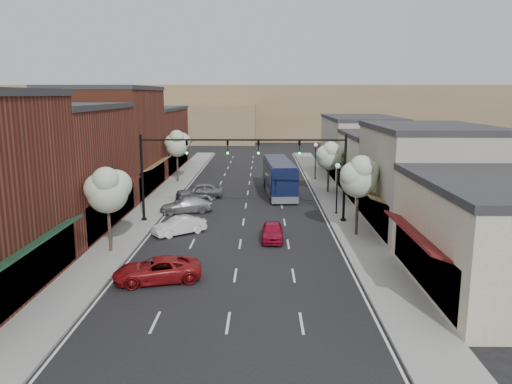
{
  "coord_description": "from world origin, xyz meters",
  "views": [
    {
      "loc": [
        1.54,
        -30.81,
        10.09
      ],
      "look_at": [
        0.99,
        9.35,
        2.2
      ],
      "focal_mm": 35.0,
      "sensor_mm": 36.0,
      "label": 1
    }
  ],
  "objects_px": {
    "lamp_post_near": "(337,180)",
    "parked_car_a": "(157,270)",
    "signal_mast_left": "(172,165)",
    "lamp_post_far": "(316,155)",
    "tree_left_near": "(108,189)",
    "parked_car_c": "(186,205)",
    "signal_mast_right": "(315,165)",
    "tree_right_far": "(329,155)",
    "coach_bus": "(279,177)",
    "red_hatchback": "(272,231)",
    "parked_car_d": "(199,191)",
    "tree_left_far": "(177,143)",
    "parked_car_b": "(179,226)",
    "tree_right_near": "(359,176)"
  },
  "relations": [
    {
      "from": "tree_right_far",
      "to": "parked_car_a",
      "type": "relative_size",
      "value": 1.14
    },
    {
      "from": "lamp_post_far",
      "to": "red_hatchback",
      "type": "xyz_separation_m",
      "value": [
        -5.57,
        -25.06,
        -2.36
      ]
    },
    {
      "from": "lamp_post_far",
      "to": "parked_car_d",
      "type": "bearing_deg",
      "value": -138.81
    },
    {
      "from": "signal_mast_right",
      "to": "tree_left_far",
      "type": "height_order",
      "value": "signal_mast_right"
    },
    {
      "from": "red_hatchback",
      "to": "parked_car_c",
      "type": "bearing_deg",
      "value": 132.49
    },
    {
      "from": "lamp_post_far",
      "to": "parked_car_a",
      "type": "xyz_separation_m",
      "value": [
        -12.02,
        -32.99,
        -2.34
      ]
    },
    {
      "from": "signal_mast_left",
      "to": "lamp_post_far",
      "type": "xyz_separation_m",
      "value": [
        13.42,
        20.0,
        -1.62
      ]
    },
    {
      "from": "tree_left_near",
      "to": "parked_car_c",
      "type": "relative_size",
      "value": 1.27
    },
    {
      "from": "coach_bus",
      "to": "tree_right_far",
      "type": "bearing_deg",
      "value": 0.09
    },
    {
      "from": "tree_left_far",
      "to": "parked_car_d",
      "type": "bearing_deg",
      "value": -68.18
    },
    {
      "from": "lamp_post_near",
      "to": "parked_car_a",
      "type": "relative_size",
      "value": 0.93
    },
    {
      "from": "lamp_post_near",
      "to": "parked_car_a",
      "type": "height_order",
      "value": "lamp_post_near"
    },
    {
      "from": "coach_bus",
      "to": "parked_car_a",
      "type": "relative_size",
      "value": 2.42
    },
    {
      "from": "lamp_post_near",
      "to": "parked_car_b",
      "type": "bearing_deg",
      "value": -153.63
    },
    {
      "from": "tree_left_near",
      "to": "coach_bus",
      "type": "relative_size",
      "value": 0.49
    },
    {
      "from": "signal_mast_right",
      "to": "tree_right_far",
      "type": "relative_size",
      "value": 1.51
    },
    {
      "from": "coach_bus",
      "to": "parked_car_b",
      "type": "bearing_deg",
      "value": -121.26
    },
    {
      "from": "tree_right_near",
      "to": "tree_left_near",
      "type": "xyz_separation_m",
      "value": [
        -16.6,
        -4.0,
        -0.23
      ]
    },
    {
      "from": "tree_right_near",
      "to": "tree_left_far",
      "type": "xyz_separation_m",
      "value": [
        -16.6,
        22.0,
        0.15
      ]
    },
    {
      "from": "tree_left_near",
      "to": "coach_bus",
      "type": "bearing_deg",
      "value": 59.7
    },
    {
      "from": "parked_car_a",
      "to": "signal_mast_left",
      "type": "bearing_deg",
      "value": 171.54
    },
    {
      "from": "signal_mast_right",
      "to": "lamp_post_far",
      "type": "bearing_deg",
      "value": 83.78
    },
    {
      "from": "parked_car_b",
      "to": "lamp_post_far",
      "type": "bearing_deg",
      "value": 115.84
    },
    {
      "from": "lamp_post_far",
      "to": "parked_car_b",
      "type": "height_order",
      "value": "lamp_post_far"
    },
    {
      "from": "parked_car_c",
      "to": "signal_mast_right",
      "type": "bearing_deg",
      "value": 57.66
    },
    {
      "from": "red_hatchback",
      "to": "parked_car_d",
      "type": "height_order",
      "value": "parked_car_d"
    },
    {
      "from": "parked_car_b",
      "to": "tree_right_far",
      "type": "bearing_deg",
      "value": 103.8
    },
    {
      "from": "parked_car_a",
      "to": "parked_car_b",
      "type": "xyz_separation_m",
      "value": [
        -0.33,
        9.36,
        -0.02
      ]
    },
    {
      "from": "signal_mast_right",
      "to": "lamp_post_far",
      "type": "height_order",
      "value": "signal_mast_right"
    },
    {
      "from": "lamp_post_far",
      "to": "parked_car_a",
      "type": "bearing_deg",
      "value": -110.03
    },
    {
      "from": "tree_right_near",
      "to": "red_hatchback",
      "type": "xyz_separation_m",
      "value": [
        -6.11,
        -1.0,
        -3.81
      ]
    },
    {
      "from": "tree_left_near",
      "to": "lamp_post_near",
      "type": "distance_m",
      "value": 19.25
    },
    {
      "from": "tree_left_near",
      "to": "parked_car_a",
      "type": "bearing_deg",
      "value": -50.76
    },
    {
      "from": "tree_left_near",
      "to": "parked_car_c",
      "type": "xyz_separation_m",
      "value": [
        3.16,
        11.25,
        -3.57
      ]
    },
    {
      "from": "coach_bus",
      "to": "red_hatchback",
      "type": "distance_m",
      "value": 16.69
    },
    {
      "from": "tree_left_far",
      "to": "lamp_post_far",
      "type": "bearing_deg",
      "value": 7.3
    },
    {
      "from": "signal_mast_right",
      "to": "tree_left_far",
      "type": "xyz_separation_m",
      "value": [
        -13.87,
        17.95,
        -0.02
      ]
    },
    {
      "from": "tree_right_far",
      "to": "coach_bus",
      "type": "height_order",
      "value": "tree_right_far"
    },
    {
      "from": "red_hatchback",
      "to": "coach_bus",
      "type": "bearing_deg",
      "value": 87.52
    },
    {
      "from": "tree_right_near",
      "to": "lamp_post_near",
      "type": "xyz_separation_m",
      "value": [
        -0.55,
        6.56,
        -1.45
      ]
    },
    {
      "from": "tree_left_near",
      "to": "parked_car_c",
      "type": "height_order",
      "value": "tree_left_near"
    },
    {
      "from": "parked_car_b",
      "to": "parked_car_c",
      "type": "xyz_separation_m",
      "value": [
        -0.54,
        6.81,
        0.01
      ]
    },
    {
      "from": "tree_right_near",
      "to": "red_hatchback",
      "type": "height_order",
      "value": "tree_right_near"
    },
    {
      "from": "tree_right_far",
      "to": "parked_car_b",
      "type": "relative_size",
      "value": 1.39
    },
    {
      "from": "tree_left_near",
      "to": "tree_left_far",
      "type": "xyz_separation_m",
      "value": [
        -0.0,
        26.0,
        0.38
      ]
    },
    {
      "from": "tree_left_far",
      "to": "parked_car_d",
      "type": "relative_size",
      "value": 1.35
    },
    {
      "from": "parked_car_b",
      "to": "parked_car_c",
      "type": "height_order",
      "value": "parked_car_c"
    },
    {
      "from": "signal_mast_left",
      "to": "lamp_post_near",
      "type": "bearing_deg",
      "value": 10.56
    },
    {
      "from": "tree_right_far",
      "to": "lamp_post_near",
      "type": "distance_m",
      "value": 9.51
    },
    {
      "from": "tree_right_far",
      "to": "parked_car_c",
      "type": "bearing_deg",
      "value": -146.92
    }
  ]
}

